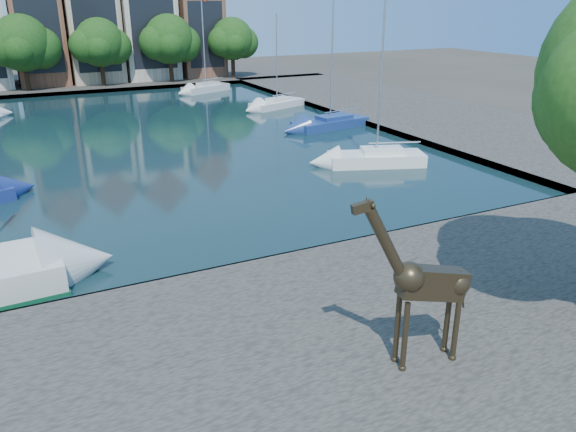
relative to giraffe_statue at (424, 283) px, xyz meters
name	(u,v)px	position (x,y,z in m)	size (l,w,h in m)	color
ground	(269,267)	(-0.86, 8.03, -2.91)	(160.00, 160.00, 0.00)	#38332B
water_basin	(137,139)	(-0.86, 32.03, -2.87)	(38.00, 50.00, 0.08)	black
near_quay	(369,357)	(-0.86, 1.03, -2.66)	(50.00, 14.00, 0.50)	#4F4B44
far_quay	(80,83)	(-0.86, 64.03, -2.66)	(60.00, 16.00, 0.50)	#4F4B44
right_quay	(406,109)	(24.14, 32.03, -2.66)	(14.00, 52.00, 0.50)	#4F4B44
townhouse_center	(34,13)	(-4.86, 64.02, 5.45)	(5.44, 9.18, 16.93)	brown
townhouse_east_inner	(89,18)	(1.14, 64.02, 4.82)	(5.94, 9.18, 15.79)	tan
townhouse_east_mid	(144,14)	(7.64, 64.02, 5.19)	(6.43, 9.18, 16.65)	beige
townhouse_east_end	(195,22)	(14.14, 64.02, 4.19)	(5.44, 9.18, 14.43)	brown
far_tree_mid_west	(23,45)	(-6.75, 58.53, 2.38)	(7.80, 6.00, 8.00)	#332114
far_tree_mid_east	(100,44)	(1.24, 58.53, 2.22)	(7.02, 5.40, 7.52)	#332114
far_tree_east	(170,41)	(9.25, 58.53, 2.32)	(7.54, 5.80, 7.84)	#332114
far_tree_far_east	(233,40)	(17.24, 58.53, 2.16)	(6.76, 5.20, 7.36)	#332114
giraffe_statue	(424,283)	(0.00, 0.00, 0.00)	(3.44, 0.87, 4.91)	#34291A
sailboat_right_a	(376,156)	(11.14, 18.07, -2.22)	(6.28, 4.00, 11.20)	white
sailboat_right_b	(330,121)	(14.14, 28.95, -2.29)	(6.71, 3.22, 12.26)	navy
sailboat_right_c	(277,102)	(14.14, 39.11, -2.35)	(6.13, 3.94, 8.59)	silver
sailboat_right_d	(206,87)	(11.14, 51.58, -2.27)	(5.95, 4.05, 9.65)	silver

